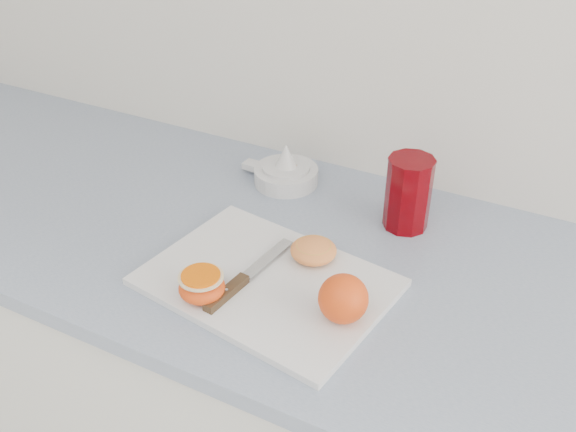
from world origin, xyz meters
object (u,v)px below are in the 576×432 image
(counter, at_px, (322,430))
(cutting_board, at_px, (267,282))
(red_tumbler, at_px, (408,196))
(citrus_juicer, at_px, (285,172))
(half_orange, at_px, (202,286))

(counter, height_order, cutting_board, cutting_board)
(counter, distance_m, red_tumbler, 0.53)
(counter, distance_m, citrus_juicer, 0.54)
(citrus_juicer, xyz_separation_m, red_tumbler, (0.26, -0.03, 0.04))
(red_tumbler, bearing_deg, half_orange, -120.48)
(counter, xyz_separation_m, cutting_board, (-0.06, -0.11, 0.45))
(counter, xyz_separation_m, citrus_juicer, (-0.18, 0.19, 0.47))
(counter, bearing_deg, red_tumbler, 62.62)
(cutting_board, relative_size, half_orange, 5.27)
(counter, distance_m, cutting_board, 0.47)
(half_orange, distance_m, citrus_juicer, 0.38)
(cutting_board, xyz_separation_m, half_orange, (-0.07, -0.08, 0.03))
(counter, height_order, red_tumbler, red_tumbler)
(cutting_board, distance_m, half_orange, 0.11)
(counter, relative_size, half_orange, 37.38)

